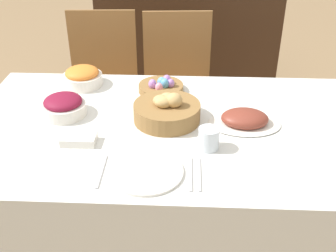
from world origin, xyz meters
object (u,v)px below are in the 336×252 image
chair_far_center (178,85)px  spoon (199,174)px  sideboard (188,38)px  butter_dish (79,139)px  beet_salad_bowl (63,106)px  fork (102,171)px  egg_basket (161,87)px  carrot_bowl (82,77)px  dinner_plate (146,172)px  drinking_cup (209,139)px  chair_far_left (103,84)px  bread_basket (167,111)px  knife (191,174)px  ham_platter (245,120)px

chair_far_center → spoon: chair_far_center is taller
sideboard → butter_dish: bearing=-102.1°
sideboard → beet_salad_bowl: bearing=-107.1°
sideboard → fork: size_ratio=7.33×
egg_basket → beet_salad_bowl: beet_salad_bowl is taller
chair_far_center → carrot_bowl: bearing=-136.5°
dinner_plate → drinking_cup: drinking_cup is taller
sideboard → fork: bearing=-97.9°
dinner_plate → egg_basket: bearing=88.7°
dinner_plate → drinking_cup: (0.22, 0.17, 0.04)m
egg_basket → butter_dish: 0.55m
chair_far_left → dinner_plate: bearing=-75.2°
bread_basket → egg_basket: bread_basket is taller
egg_basket → fork: bearing=-104.9°
chair_far_left → egg_basket: 0.73m
knife → beet_salad_bowl: bearing=143.7°
fork → drinking_cup: bearing=23.6°
knife → butter_dish: bearing=157.3°
drinking_cup → butter_dish: drinking_cup is taller
chair_far_left → butter_dish: (0.11, -1.02, 0.25)m
dinner_plate → butter_dish: size_ratio=1.98×
egg_basket → spoon: 0.67m
ham_platter → butter_dish: ham_platter is taller
sideboard → knife: (0.02, -2.13, 0.25)m
ham_platter → carrot_bowl: size_ratio=1.57×
chair_far_center → butter_dish: bearing=-113.5°
egg_basket → beet_salad_bowl: size_ratio=1.11×
bread_basket → chair_far_left: bearing=118.2°
chair_far_left → dinner_plate: (0.39, -1.20, 0.23)m
carrot_bowl → drinking_cup: size_ratio=2.25×
egg_basket → beet_salad_bowl: 0.48m
egg_basket → ham_platter: (0.37, -0.29, -0.00)m
egg_basket → ham_platter: bearing=-38.7°
fork → butter_dish: 0.22m
ham_platter → knife: ham_platter is taller
egg_basket → ham_platter: size_ratio=0.71×
dinner_plate → butter_dish: 0.33m
dinner_plate → knife: (0.16, 0.00, -0.00)m
egg_basket → dinner_plate: size_ratio=0.81×
fork → butter_dish: size_ratio=1.43×
egg_basket → fork: egg_basket is taller
egg_basket → ham_platter: egg_basket is taller
bread_basket → carrot_bowl: bread_basket is taller
sideboard → ham_platter: sideboard is taller
knife → dinner_plate: bearing=179.8°
ham_platter → fork: size_ratio=1.58×
chair_far_center → sideboard: size_ratio=0.66×
dinner_plate → fork: (-0.16, 0.00, -0.00)m
chair_far_center → egg_basket: size_ratio=4.31×
ham_platter → beet_salad_bowl: beet_salad_bowl is taller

